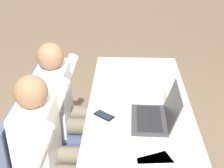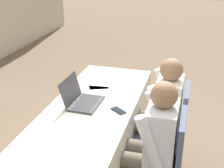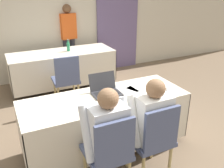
{
  "view_description": "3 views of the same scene",
  "coord_description": "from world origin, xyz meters",
  "px_view_note": "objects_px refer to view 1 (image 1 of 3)",
  "views": [
    {
      "loc": [
        1.8,
        -0.12,
        1.96
      ],
      "look_at": [
        0.0,
        -0.2,
        1.0
      ],
      "focal_mm": 50.0,
      "sensor_mm": 36.0,
      "label": 1
    },
    {
      "loc": [
        -2.28,
        -0.83,
        2.03
      ],
      "look_at": [
        0.0,
        -0.2,
        1.0
      ],
      "focal_mm": 50.0,
      "sensor_mm": 36.0,
      "label": 2
    },
    {
      "loc": [
        -1.11,
        -2.5,
        2.08
      ],
      "look_at": [
        0.0,
        -0.2,
        1.0
      ],
      "focal_mm": 40.0,
      "sensor_mm": 36.0,
      "label": 3
    }
  ],
  "objects_px": {
    "person_checkered_shirt": "(65,105)",
    "chair_near_right": "(37,166)",
    "cell_phone": "(104,116)",
    "person_white_shirt": "(51,148)",
    "laptop": "(156,115)",
    "chair_near_left": "(54,121)"
  },
  "relations": [
    {
      "from": "laptop",
      "to": "chair_near_left",
      "type": "height_order",
      "value": "laptop"
    },
    {
      "from": "laptop",
      "to": "person_white_shirt",
      "type": "xyz_separation_m",
      "value": [
        0.21,
        -0.68,
        -0.13
      ]
    },
    {
      "from": "laptop",
      "to": "person_white_shirt",
      "type": "bearing_deg",
      "value": -71.75
    },
    {
      "from": "person_checkered_shirt",
      "to": "chair_near_right",
      "type": "bearing_deg",
      "value": 168.71
    },
    {
      "from": "chair_near_left",
      "to": "chair_near_right",
      "type": "height_order",
      "value": "same"
    },
    {
      "from": "person_checkered_shirt",
      "to": "laptop",
      "type": "bearing_deg",
      "value": -114.8
    },
    {
      "from": "laptop",
      "to": "chair_near_left",
      "type": "relative_size",
      "value": 0.39
    },
    {
      "from": "cell_phone",
      "to": "person_white_shirt",
      "type": "bearing_deg",
      "value": -14.86
    },
    {
      "from": "laptop",
      "to": "person_white_shirt",
      "type": "relative_size",
      "value": 0.3
    },
    {
      "from": "chair_near_left",
      "to": "chair_near_right",
      "type": "bearing_deg",
      "value": -180.0
    },
    {
      "from": "chair_near_right",
      "to": "chair_near_left",
      "type": "bearing_deg",
      "value": 0.0
    },
    {
      "from": "cell_phone",
      "to": "chair_near_left",
      "type": "distance_m",
      "value": 0.56
    },
    {
      "from": "laptop",
      "to": "person_checkered_shirt",
      "type": "relative_size",
      "value": 0.3
    },
    {
      "from": "person_white_shirt",
      "to": "chair_near_left",
      "type": "bearing_deg",
      "value": 11.29
    },
    {
      "from": "cell_phone",
      "to": "person_checkered_shirt",
      "type": "distance_m",
      "value": 0.43
    },
    {
      "from": "chair_near_left",
      "to": "cell_phone",
      "type": "bearing_deg",
      "value": -121.89
    },
    {
      "from": "laptop",
      "to": "chair_near_right",
      "type": "bearing_deg",
      "value": -73.92
    },
    {
      "from": "chair_near_right",
      "to": "person_white_shirt",
      "type": "bearing_deg",
      "value": -90.0
    },
    {
      "from": "laptop",
      "to": "chair_near_right",
      "type": "relative_size",
      "value": 0.39
    },
    {
      "from": "laptop",
      "to": "chair_near_left",
      "type": "distance_m",
      "value": 0.89
    },
    {
      "from": "chair_near_right",
      "to": "person_checkered_shirt",
      "type": "bearing_deg",
      "value": -11.29
    },
    {
      "from": "chair_near_left",
      "to": "chair_near_right",
      "type": "distance_m",
      "value": 0.52
    }
  ]
}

